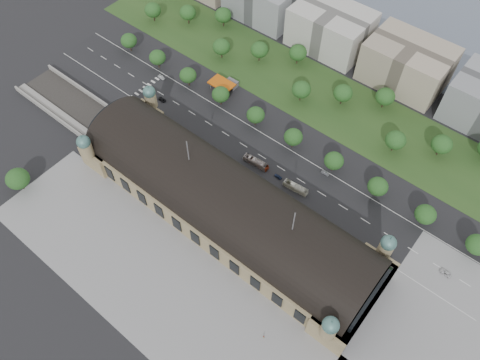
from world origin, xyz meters
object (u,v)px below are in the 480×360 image
Objects in this scene: parked_car_3 at (203,150)px; parked_car_5 at (201,142)px; petrol_station at (227,84)px; bus_east at (296,187)px; traffic_car_5 at (325,173)px; bus_mid at (255,162)px; traffic_car_4 at (278,177)px; parked_car_0 at (175,132)px; parked_car_6 at (204,145)px; parked_car_4 at (177,127)px; traffic_car_1 at (161,77)px; parked_car_1 at (147,108)px; traffic_car_6 at (445,273)px; pedestrian_0 at (264,337)px; parked_car_2 at (176,134)px; bus_west at (257,163)px; traffic_car_2 at (162,99)px.

parked_car_3 is 5.32m from parked_car_5.
petrol_station is 78.17m from bus_east.
traffic_car_5 is 34.78m from bus_mid.
traffic_car_4 is 1.03× the size of parked_car_3.
bus_east reaches higher than parked_car_0.
traffic_car_5 is 80.42m from parked_car_0.
parked_car_6 is (17.34, 3.32, -0.05)m from parked_car_0.
traffic_car_1 is at bearing -155.59° from parked_car_4.
parked_car_4 is 17.14m from parked_car_5.
traffic_car_5 is at bearing 136.67° from traffic_car_4.
parked_car_4 reaches higher than parked_car_1.
traffic_car_6 is at bearing 55.06° from parked_car_1.
traffic_car_5 is 0.85× the size of parked_car_1.
traffic_car_6 is 146.76m from parked_car_4.
pedestrian_0 is at bearing -27.02° from traffic_car_6.
petrol_station is at bearing -96.45° from traffic_car_6.
parked_car_0 is 17.65m from parked_car_6.
parked_car_1 is (-168.79, -11.78, -0.02)m from traffic_car_6.
bus_east is (70.72, -33.28, -1.18)m from petrol_station.
traffic_car_6 reaches higher than parked_car_2.
parked_car_5 is at bearing -114.24° from parked_car_6.
pedestrian_0 is (31.17, -65.70, -0.87)m from bus_east.
bus_west is (46.58, 10.32, 0.90)m from parked_car_0.
traffic_car_4 is 0.98× the size of traffic_car_5.
petrol_station reaches higher than bus_east.
bus_west is 1.29m from bus_mid.
parked_car_0 is at bearing -88.64° from petrol_station.
traffic_car_6 is 1.10× the size of parked_car_2.
parked_car_1 is at bearing 102.89° from traffic_car_5.
traffic_car_2 is 0.99× the size of traffic_car_6.
pedestrian_0 reaches higher than parked_car_5.
bus_mid is at bearing 56.80° from parked_car_1.
traffic_car_1 is at bearing -88.65° from traffic_car_6.
parked_car_1 is 0.37× the size of bus_mid.
parked_car_6 is at bearing -77.26° from traffic_car_4.
bus_east is (54.52, 7.00, 1.05)m from parked_car_5.
bus_east is (-74.63, -4.78, 1.06)m from traffic_car_6.
traffic_car_4 is 10.81m from bus_east.
parked_car_6 is at bearing -109.82° from traffic_car_1.
traffic_car_2 is 1.02× the size of parked_car_1.
traffic_car_6 is at bearing 57.04° from parked_car_3.
parked_car_0 is 115.06m from pedestrian_0.
traffic_car_2 is at bearing -125.16° from petrol_station.
bus_west reaches higher than traffic_car_1.
bus_west is 0.94× the size of bus_east.
pedestrian_0 is at bearing -163.59° from traffic_car_5.
traffic_car_2 is at bearing -148.73° from parked_car_0.
parked_car_1 is 22.50m from parked_car_4.
bus_west is at bearing 84.88° from bus_east.
parked_car_5 is 0.43× the size of bus_west.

